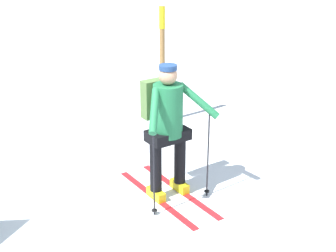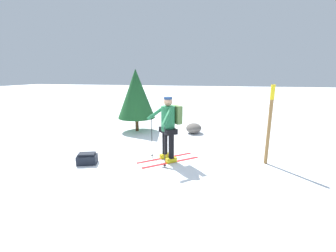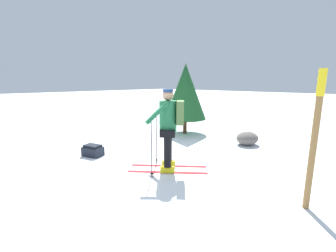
{
  "view_description": "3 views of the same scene",
  "coord_description": "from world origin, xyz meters",
  "views": [
    {
      "loc": [
        -0.52,
        4.7,
        3.13
      ],
      "look_at": [
        0.02,
        -0.61,
        0.97
      ],
      "focal_mm": 50.0,
      "sensor_mm": 36.0,
      "label": 1
    },
    {
      "loc": [
        -5.65,
        -1.89,
        2.32
      ],
      "look_at": [
        0.02,
        -0.61,
        0.97
      ],
      "focal_mm": 24.0,
      "sensor_mm": 36.0,
      "label": 2
    },
    {
      "loc": [
        -3.32,
        -3.86,
        1.89
      ],
      "look_at": [
        0.02,
        -0.61,
        0.97
      ],
      "focal_mm": 24.0,
      "sensor_mm": 36.0,
      "label": 3
    }
  ],
  "objects": [
    {
      "name": "trail_marker",
      "position": [
        0.38,
        -3.19,
        1.2
      ],
      "size": [
        0.1,
        0.1,
        2.07
      ],
      "color": "olive",
      "rests_on": "ground_plane"
    },
    {
      "name": "ground_plane",
      "position": [
        0.0,
        0.0,
        0.0
      ],
      "size": [
        80.0,
        80.0,
        0.0
      ],
      "primitive_type": "plane",
      "color": "white"
    },
    {
      "name": "skier",
      "position": [
        0.04,
        -0.63,
        1.02
      ],
      "size": [
        1.45,
        1.6,
        1.74
      ],
      "color": "red",
      "rests_on": "ground_plane"
    }
  ]
}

